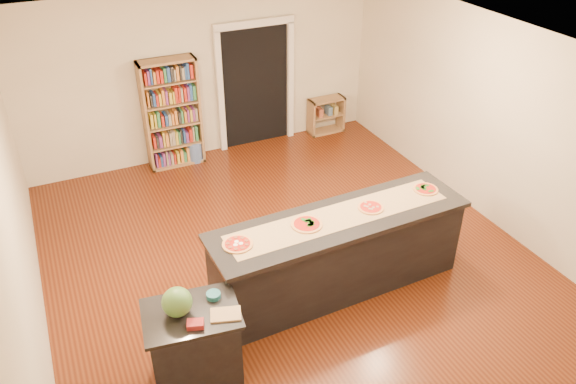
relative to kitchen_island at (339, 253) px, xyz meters
name	(u,v)px	position (x,y,z in m)	size (l,w,h in m)	color
room	(295,171)	(-0.29, 0.59, 0.88)	(6.00, 7.00, 2.80)	beige
doorway	(255,79)	(0.61, 4.05, 0.69)	(1.40, 0.09, 2.21)	black
kitchen_island	(339,253)	(0.00, 0.00, 0.00)	(3.10, 0.84, 1.02)	black
side_counter	(195,346)	(-1.95, -0.61, -0.06)	(0.91, 0.66, 0.90)	black
bookshelf	(172,114)	(-0.93, 3.87, 0.39)	(0.91, 0.32, 1.81)	#9E784D
low_shelf	(326,115)	(1.93, 3.89, -0.18)	(0.67, 0.29, 0.67)	#9E784D
waste_bin	(195,151)	(-0.63, 3.83, -0.33)	(0.25, 0.25, 0.37)	#4F6EB0
kraft_paper	(339,216)	(0.00, 0.03, 0.51)	(2.69, 0.48, 0.00)	tan
watermelon	(177,302)	(-2.06, -0.58, 0.52)	(0.29, 0.29, 0.29)	#144214
cutting_board	(226,314)	(-1.66, -0.78, 0.39)	(0.29, 0.19, 0.02)	tan
package_red	(195,324)	(-1.96, -0.80, 0.41)	(0.15, 0.11, 0.05)	maroon
package_teal	(213,295)	(-1.69, -0.51, 0.41)	(0.14, 0.14, 0.05)	#195966
pizza_a	(238,244)	(-1.24, 0.02, 0.52)	(0.34, 0.34, 0.02)	#C4854B
pizza_b	(307,224)	(-0.41, 0.03, 0.52)	(0.36, 0.36, 0.02)	#C4854B
pizza_c	(371,207)	(0.41, 0.02, 0.52)	(0.28, 0.28, 0.02)	#C4854B
pizza_d	(426,189)	(1.24, 0.08, 0.52)	(0.32, 0.32, 0.02)	#C4854B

